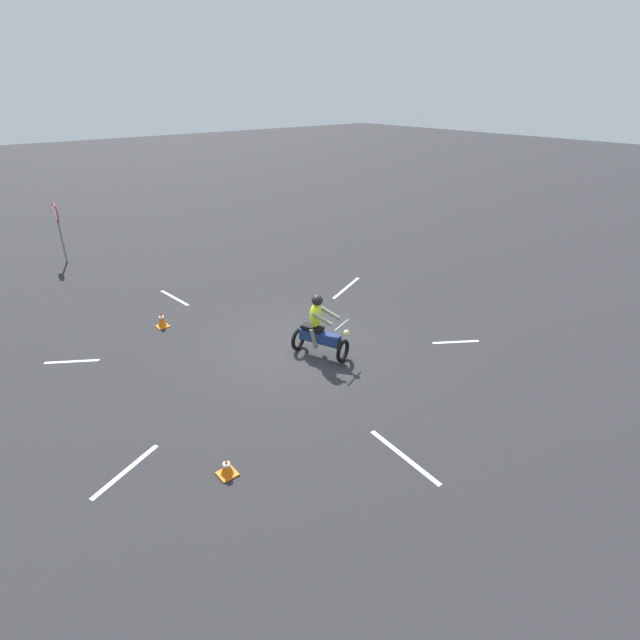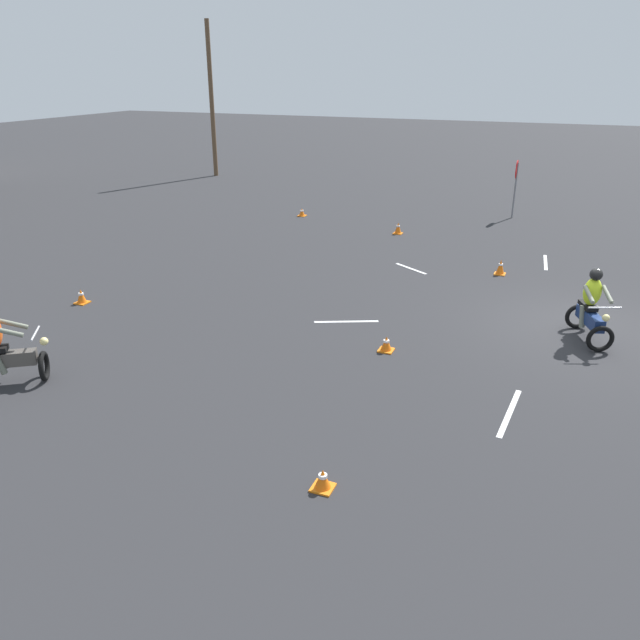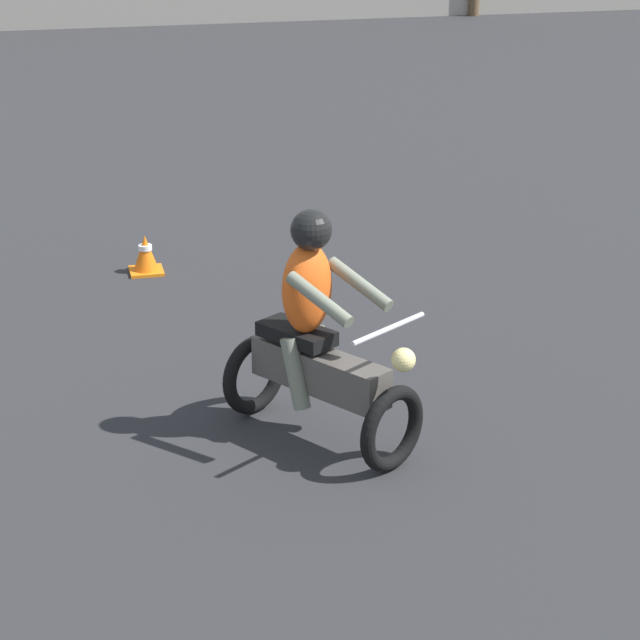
{
  "view_description": "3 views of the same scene",
  "coord_description": "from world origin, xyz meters",
  "px_view_note": "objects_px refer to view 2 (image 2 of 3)",
  "views": [
    {
      "loc": [
        -9.27,
        6.87,
        6.3
      ],
      "look_at": [
        -0.62,
        -0.21,
        1.0
      ],
      "focal_mm": 28.0,
      "sensor_mm": 36.0,
      "label": 1
    },
    {
      "loc": [
        -14.82,
        0.47,
        5.73
      ],
      "look_at": [
        -3.87,
        4.97,
        0.9
      ],
      "focal_mm": 35.0,
      "sensor_mm": 36.0,
      "label": 2
    },
    {
      "loc": [
        -8.92,
        2.53,
        4.0
      ],
      "look_at": [
        -7.13,
        10.16,
        0.9
      ],
      "focal_mm": 70.0,
      "sensor_mm": 36.0,
      "label": 3
    }
  ],
  "objects_px": {
    "motorcycle_rider_background": "(2,349)",
    "traffic_cone_mid_center": "(302,212)",
    "stop_sign": "(516,177)",
    "traffic_cone_far_center": "(323,480)",
    "traffic_cone_far_right": "(81,297)",
    "traffic_cone_near_left": "(386,344)",
    "utility_pole_near": "(212,100)",
    "motorcycle_rider_foreground": "(591,309)",
    "traffic_cone_near_right": "(500,267)",
    "traffic_cone_mid_left": "(398,228)"
  },
  "relations": [
    {
      "from": "traffic_cone_near_left",
      "to": "traffic_cone_mid_left",
      "type": "bearing_deg",
      "value": 14.3
    },
    {
      "from": "stop_sign",
      "to": "traffic_cone_near_right",
      "type": "height_order",
      "value": "stop_sign"
    },
    {
      "from": "motorcycle_rider_foreground",
      "to": "traffic_cone_mid_left",
      "type": "bearing_deg",
      "value": -70.86
    },
    {
      "from": "traffic_cone_near_left",
      "to": "traffic_cone_near_right",
      "type": "relative_size",
      "value": 0.75
    },
    {
      "from": "traffic_cone_near_left",
      "to": "utility_pole_near",
      "type": "relative_size",
      "value": 0.04
    },
    {
      "from": "motorcycle_rider_background",
      "to": "traffic_cone_far_right",
      "type": "height_order",
      "value": "motorcycle_rider_background"
    },
    {
      "from": "motorcycle_rider_foreground",
      "to": "traffic_cone_near_left",
      "type": "distance_m",
      "value": 4.68
    },
    {
      "from": "traffic_cone_near_left",
      "to": "traffic_cone_far_center",
      "type": "bearing_deg",
      "value": -173.98
    },
    {
      "from": "traffic_cone_mid_left",
      "to": "traffic_cone_far_center",
      "type": "bearing_deg",
      "value": -168.39
    },
    {
      "from": "traffic_cone_far_right",
      "to": "traffic_cone_far_center",
      "type": "height_order",
      "value": "traffic_cone_far_right"
    },
    {
      "from": "traffic_cone_near_right",
      "to": "traffic_cone_mid_center",
      "type": "xyz_separation_m",
      "value": [
        4.88,
        8.58,
        -0.06
      ]
    },
    {
      "from": "traffic_cone_mid_center",
      "to": "traffic_cone_near_right",
      "type": "bearing_deg",
      "value": -119.62
    },
    {
      "from": "traffic_cone_mid_center",
      "to": "traffic_cone_far_right",
      "type": "distance_m",
      "value": 11.58
    },
    {
      "from": "traffic_cone_near_right",
      "to": "motorcycle_rider_background",
      "type": "bearing_deg",
      "value": 143.31
    },
    {
      "from": "motorcycle_rider_foreground",
      "to": "traffic_cone_mid_left",
      "type": "xyz_separation_m",
      "value": [
        7.66,
        6.56,
        -0.52
      ]
    },
    {
      "from": "motorcycle_rider_background",
      "to": "traffic_cone_mid_left",
      "type": "height_order",
      "value": "motorcycle_rider_background"
    },
    {
      "from": "stop_sign",
      "to": "traffic_cone_mid_left",
      "type": "bearing_deg",
      "value": 140.21
    },
    {
      "from": "traffic_cone_far_right",
      "to": "traffic_cone_far_center",
      "type": "bearing_deg",
      "value": -118.63
    },
    {
      "from": "traffic_cone_mid_center",
      "to": "traffic_cone_far_center",
      "type": "distance_m",
      "value": 17.93
    },
    {
      "from": "traffic_cone_near_left",
      "to": "traffic_cone_mid_left",
      "type": "height_order",
      "value": "traffic_cone_mid_left"
    },
    {
      "from": "traffic_cone_far_right",
      "to": "traffic_cone_mid_left",
      "type": "bearing_deg",
      "value": -28.98
    },
    {
      "from": "traffic_cone_mid_center",
      "to": "traffic_cone_far_center",
      "type": "xyz_separation_m",
      "value": [
        -16.27,
        -7.53,
        -0.0
      ]
    },
    {
      "from": "traffic_cone_near_right",
      "to": "traffic_cone_mid_left",
      "type": "bearing_deg",
      "value": 49.31
    },
    {
      "from": "traffic_cone_near_left",
      "to": "traffic_cone_mid_left",
      "type": "relative_size",
      "value": 0.79
    },
    {
      "from": "stop_sign",
      "to": "traffic_cone_near_left",
      "type": "height_order",
      "value": "stop_sign"
    },
    {
      "from": "motorcycle_rider_background",
      "to": "traffic_cone_far_center",
      "type": "distance_m",
      "value": 6.96
    },
    {
      "from": "traffic_cone_near_right",
      "to": "traffic_cone_far_center",
      "type": "height_order",
      "value": "traffic_cone_near_right"
    },
    {
      "from": "motorcycle_rider_background",
      "to": "utility_pole_near",
      "type": "height_order",
      "value": "utility_pole_near"
    },
    {
      "from": "motorcycle_rider_foreground",
      "to": "traffic_cone_mid_center",
      "type": "height_order",
      "value": "motorcycle_rider_foreground"
    },
    {
      "from": "traffic_cone_mid_center",
      "to": "motorcycle_rider_foreground",
      "type": "bearing_deg",
      "value": -129.21
    },
    {
      "from": "traffic_cone_near_right",
      "to": "traffic_cone_far_center",
      "type": "bearing_deg",
      "value": 174.71
    },
    {
      "from": "traffic_cone_far_center",
      "to": "utility_pole_near",
      "type": "xyz_separation_m",
      "value": [
        23.85,
        16.19,
        3.86
      ]
    },
    {
      "from": "motorcycle_rider_background",
      "to": "motorcycle_rider_foreground",
      "type": "bearing_deg",
      "value": 88.21
    },
    {
      "from": "traffic_cone_near_left",
      "to": "traffic_cone_mid_center",
      "type": "relative_size",
      "value": 1.04
    },
    {
      "from": "motorcycle_rider_foreground",
      "to": "traffic_cone_mid_center",
      "type": "bearing_deg",
      "value": -60.65
    },
    {
      "from": "motorcycle_rider_foreground",
      "to": "stop_sign",
      "type": "height_order",
      "value": "stop_sign"
    },
    {
      "from": "motorcycle_rider_background",
      "to": "traffic_cone_mid_center",
      "type": "distance_m",
      "value": 15.58
    },
    {
      "from": "motorcycle_rider_background",
      "to": "traffic_cone_far_center",
      "type": "xyz_separation_m",
      "value": [
        -0.71,
        -6.9,
        -0.57
      ]
    },
    {
      "from": "motorcycle_rider_foreground",
      "to": "stop_sign",
      "type": "xyz_separation_m",
      "value": [
        11.95,
        2.99,
        0.91
      ]
    },
    {
      "from": "motorcycle_rider_background",
      "to": "traffic_cone_mid_center",
      "type": "bearing_deg",
      "value": 148.26
    },
    {
      "from": "motorcycle_rider_background",
      "to": "traffic_cone_mid_left",
      "type": "distance_m",
      "value": 14.74
    },
    {
      "from": "traffic_cone_far_center",
      "to": "utility_pole_near",
      "type": "bearing_deg",
      "value": 34.17
    },
    {
      "from": "traffic_cone_far_right",
      "to": "motorcycle_rider_background",
      "type": "bearing_deg",
      "value": -155.86
    },
    {
      "from": "traffic_cone_near_left",
      "to": "traffic_cone_far_center",
      "type": "relative_size",
      "value": 1.05
    },
    {
      "from": "traffic_cone_mid_left",
      "to": "traffic_cone_far_center",
      "type": "distance_m",
      "value": 15.25
    },
    {
      "from": "traffic_cone_far_center",
      "to": "motorcycle_rider_foreground",
      "type": "bearing_deg",
      "value": -25.62
    },
    {
      "from": "utility_pole_near",
      "to": "traffic_cone_far_center",
      "type": "bearing_deg",
      "value": -145.83
    },
    {
      "from": "motorcycle_rider_background",
      "to": "stop_sign",
      "type": "relative_size",
      "value": 0.72
    },
    {
      "from": "stop_sign",
      "to": "motorcycle_rider_foreground",
      "type": "bearing_deg",
      "value": -165.96
    },
    {
      "from": "traffic_cone_near_left",
      "to": "traffic_cone_far_right",
      "type": "xyz_separation_m",
      "value": [
        -0.18,
        8.19,
        0.02
      ]
    }
  ]
}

